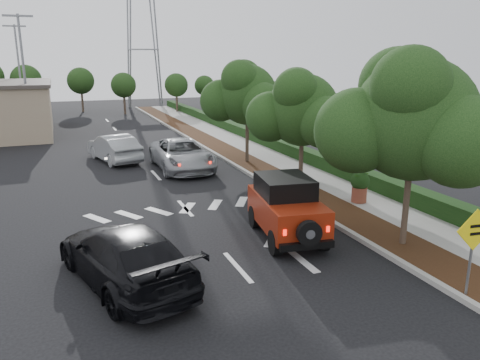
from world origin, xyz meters
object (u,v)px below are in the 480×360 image
red_jeep (285,207)px  speed_hump_sign (473,240)px  black_suv_oncoming (125,255)px  silver_suv_ahead (182,155)px

red_jeep → speed_hump_sign: size_ratio=1.85×
red_jeep → speed_hump_sign: (2.38, -5.62, 0.53)m
red_jeep → speed_hump_sign: bearing=-58.7°
black_suv_oncoming → red_jeep: bearing=-179.8°
red_jeep → silver_suv_ahead: (-0.75, 11.12, -0.24)m
black_suv_oncoming → speed_hump_sign: speed_hump_sign is taller
silver_suv_ahead → black_suv_oncoming: 13.57m
red_jeep → silver_suv_ahead: size_ratio=0.72×
silver_suv_ahead → black_suv_oncoming: size_ratio=1.06×
silver_suv_ahead → speed_hump_sign: bearing=-78.9°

